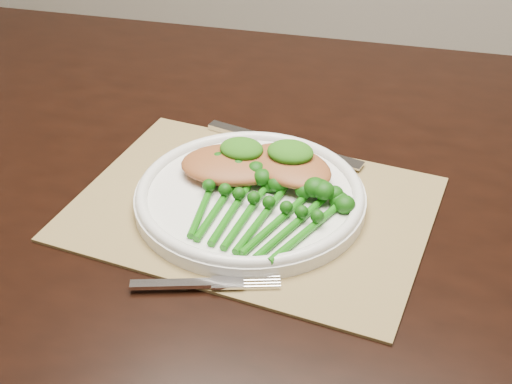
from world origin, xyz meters
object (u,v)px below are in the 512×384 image
(broccolini_bundle, at_px, (254,216))
(dining_table, at_px, (275,362))
(dinner_plate, at_px, (250,195))
(chicken_fillet_left, at_px, (234,164))
(placemat, at_px, (252,208))

(broccolini_bundle, bearing_deg, dining_table, 102.21)
(dinner_plate, height_order, chicken_fillet_left, chicken_fillet_left)
(dinner_plate, bearing_deg, dining_table, 82.29)
(placemat, relative_size, chicken_fillet_left, 3.17)
(placemat, xyz_separation_m, broccolini_bundle, (0.02, -0.04, 0.02))
(dining_table, xyz_separation_m, placemat, (-0.01, -0.09, 0.37))
(dining_table, distance_m, dinner_plate, 0.40)
(placemat, distance_m, broccolini_bundle, 0.05)
(dining_table, height_order, dinner_plate, dinner_plate)
(dining_table, distance_m, chicken_fillet_left, 0.41)
(chicken_fillet_left, relative_size, broccolini_bundle, 0.69)
(dining_table, xyz_separation_m, broccolini_bundle, (0.01, -0.14, 0.40))
(dinner_plate, relative_size, chicken_fillet_left, 2.12)
(chicken_fillet_left, height_order, broccolini_bundle, chicken_fillet_left)
(chicken_fillet_left, xyz_separation_m, broccolini_bundle, (0.05, -0.08, -0.01))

